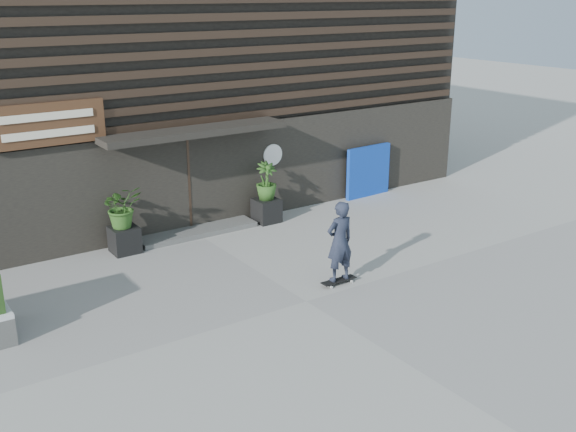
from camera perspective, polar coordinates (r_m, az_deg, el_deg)
ground at (r=13.02m, az=1.56°, el=-7.21°), size 80.00×80.00×0.00m
entrance_step at (r=16.66m, az=-7.71°, el=-1.27°), size 3.00×0.80×0.12m
planter_pot_left at (r=15.71m, az=-13.61°, el=-1.95°), size 0.60×0.60×0.60m
bamboo_left at (r=15.46m, az=-13.82°, el=0.77°), size 0.86×0.75×0.96m
planter_pot_right at (r=17.29m, az=-1.82°, el=0.48°), size 0.60×0.60×0.60m
bamboo_right at (r=17.07m, az=-1.85°, el=2.97°), size 0.54×0.54×0.96m
blue_tarp at (r=19.50m, az=6.78°, el=3.76°), size 1.56×0.21×1.46m
building at (r=20.71m, az=-15.08°, el=13.29°), size 18.00×11.00×8.00m
skateboarder at (r=13.44m, az=4.38°, el=-2.18°), size 0.78×0.41×1.75m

